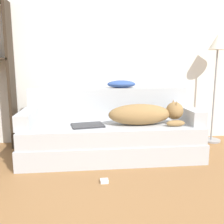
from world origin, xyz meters
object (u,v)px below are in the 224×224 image
object	(u,v)px
laptop	(88,125)
throw_pillow	(121,84)
power_adapter	(104,181)
couch	(111,140)
floor_lamp	(217,55)
dog	(146,114)

from	to	relation	value
laptop	throw_pillow	size ratio (longest dim) A/B	1.06
throw_pillow	power_adapter	distance (m)	1.32
couch	throw_pillow	world-z (taller)	throw_pillow
throw_pillow	power_adapter	world-z (taller)	throw_pillow
couch	floor_lamp	distance (m)	1.82
dog	throw_pillow	size ratio (longest dim) A/B	2.38
dog	floor_lamp	world-z (taller)	floor_lamp
laptop	power_adapter	xyz separation A→B (m)	(0.14, -0.57, -0.39)
laptop	couch	bearing A→B (deg)	11.79
couch	laptop	xyz separation A→B (m)	(-0.27, -0.11, 0.21)
couch	throw_pillow	bearing A→B (deg)	63.42
floor_lamp	dog	bearing A→B (deg)	-154.13
laptop	floor_lamp	distance (m)	1.97
floor_lamp	power_adapter	bearing A→B (deg)	-145.48
laptop	throw_pillow	distance (m)	0.75
floor_lamp	power_adapter	size ratio (longest dim) A/B	20.54
laptop	throw_pillow	world-z (taller)	throw_pillow
throw_pillow	power_adapter	bearing A→B (deg)	-106.62
floor_lamp	couch	bearing A→B (deg)	-163.84
floor_lamp	power_adapter	xyz separation A→B (m)	(-1.59, -1.10, -1.17)
dog	power_adapter	bearing A→B (deg)	-131.83
laptop	floor_lamp	xyz separation A→B (m)	(1.73, 0.53, 0.78)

